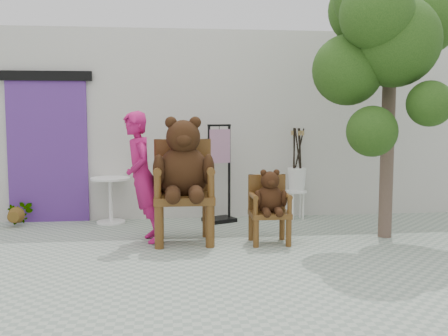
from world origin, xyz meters
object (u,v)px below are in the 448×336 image
(person, at_px, (143,178))
(stool_bucket, at_px, (297,179))
(chair_small, at_px, (269,200))
(cafe_table, at_px, (111,195))
(display_stand, at_px, (219,185))
(tree, at_px, (389,36))
(chair_big, at_px, (183,172))

(person, height_order, stool_bucket, person)
(chair_small, relative_size, stool_bucket, 0.66)
(cafe_table, distance_m, display_stand, 1.68)
(tree, bearing_deg, display_stand, 146.66)
(chair_small, xyz_separation_m, tree, (1.56, 0.06, 2.11))
(cafe_table, height_order, display_stand, display_stand)
(chair_big, xyz_separation_m, display_stand, (0.60, 1.25, -0.34))
(person, relative_size, stool_bucket, 1.17)
(person, xyz_separation_m, cafe_table, (-0.56, 1.27, -0.41))
(chair_big, relative_size, display_stand, 1.08)
(cafe_table, distance_m, tree, 4.59)
(chair_small, xyz_separation_m, display_stand, (-0.50, 1.42, 0.02))
(chair_big, xyz_separation_m, cafe_table, (-1.07, 1.34, -0.49))
(chair_big, height_order, display_stand, chair_big)
(chair_small, distance_m, person, 1.66)
(cafe_table, relative_size, display_stand, 0.47)
(display_stand, height_order, tree, tree)
(stool_bucket, bearing_deg, person, -151.56)
(tree, bearing_deg, chair_small, -177.80)
(person, xyz_separation_m, display_stand, (1.11, 1.18, -0.27))
(chair_big, relative_size, tree, 0.47)
(cafe_table, xyz_separation_m, stool_bucket, (2.92, 0.01, 0.20))
(cafe_table, xyz_separation_m, display_stand, (1.67, -0.09, 0.14))
(chair_small, height_order, person, person)
(chair_small, distance_m, display_stand, 1.51)
(chair_big, height_order, tree, tree)
(display_stand, relative_size, stool_bucket, 1.04)
(tree, bearing_deg, cafe_table, 158.79)
(chair_big, bearing_deg, chair_small, -8.91)
(person, bearing_deg, display_stand, 122.29)
(chair_big, distance_m, chair_small, 1.17)
(cafe_table, bearing_deg, stool_bucket, 0.17)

